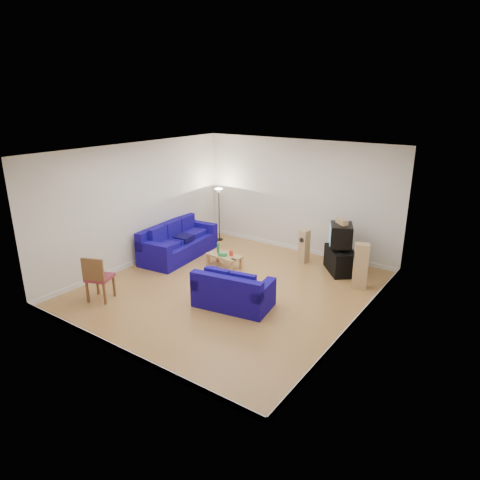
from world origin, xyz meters
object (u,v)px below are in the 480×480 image
Objects in this scene: sofa_loveseat at (232,293)px; coffee_table at (224,257)px; television at (341,235)px; sofa_three_seat at (177,244)px; tv_stand at (340,260)px.

sofa_loveseat is 1.78× the size of coffee_table.
sofa_loveseat is 2.01× the size of television.
sofa_three_seat is at bearing 143.08° from sofa_loveseat.
sofa_three_seat is at bearing -176.24° from coffee_table.
tv_stand is 0.69m from television.
coffee_table is at bearing 87.56° from sofa_three_seat.
television is at bearing 60.69° from sofa_loveseat.
tv_stand is (1.14, 3.13, 0.01)m from sofa_loveseat.
coffee_table is (-1.49, 1.69, -0.02)m from sofa_loveseat.
tv_stand is at bearing 28.80° from coffee_table.
sofa_three_seat is at bearing -94.85° from television.
tv_stand is (2.63, 1.44, 0.02)m from coffee_table.
television is at bearing 28.58° from coffee_table.
television reaches higher than coffee_table.
sofa_three_seat is at bearing -110.19° from tv_stand.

